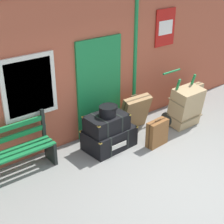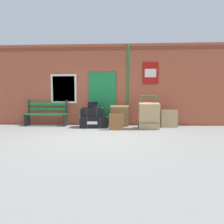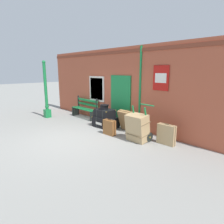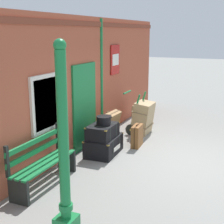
% 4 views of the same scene
% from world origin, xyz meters
% --- Properties ---
extents(ground_plane, '(60.00, 60.00, 0.00)m').
position_xyz_m(ground_plane, '(0.00, 0.00, 0.00)').
color(ground_plane, gray).
extents(brick_facade, '(10.40, 0.35, 3.20)m').
position_xyz_m(brick_facade, '(-0.01, 2.60, 1.60)').
color(brick_facade, '#AD5138').
rests_on(brick_facade, ground).
extents(lamp_post, '(0.28, 0.28, 2.76)m').
position_xyz_m(lamp_post, '(-3.49, 0.82, 1.04)').
color(lamp_post, '#197A3D').
rests_on(lamp_post, ground).
extents(platform_bench, '(1.60, 0.43, 1.01)m').
position_xyz_m(platform_bench, '(-2.17, 2.16, 0.44)').
color(platform_bench, '#197A3D').
rests_on(platform_bench, ground).
extents(steamer_trunk_base, '(1.05, 0.71, 0.43)m').
position_xyz_m(steamer_trunk_base, '(-0.23, 1.80, 0.21)').
color(steamer_trunk_base, black).
rests_on(steamer_trunk_base, ground).
extents(steamer_trunk_middle, '(0.82, 0.56, 0.33)m').
position_xyz_m(steamer_trunk_middle, '(-0.30, 1.80, 0.58)').
color(steamer_trunk_middle, black).
rests_on(steamer_trunk_middle, steamer_trunk_base).
extents(round_hatbox, '(0.37, 0.35, 0.20)m').
position_xyz_m(round_hatbox, '(-0.29, 1.77, 0.85)').
color(round_hatbox, black).
rests_on(round_hatbox, steamer_trunk_middle).
extents(porters_trolley, '(0.71, 0.67, 1.18)m').
position_xyz_m(porters_trolley, '(1.70, 1.65, 0.27)').
color(porters_trolley, black).
rests_on(porters_trolley, ground).
extents(large_brown_trunk, '(0.70, 0.55, 0.93)m').
position_xyz_m(large_brown_trunk, '(1.70, 1.48, 0.46)').
color(large_brown_trunk, tan).
rests_on(large_brown_trunk, ground).
extents(suitcase_umber, '(0.70, 0.45, 0.81)m').
position_xyz_m(suitcase_umber, '(0.69, 2.07, 0.40)').
color(suitcase_umber, olive).
rests_on(suitcase_umber, ground).
extents(suitcase_caramel, '(0.61, 0.18, 0.69)m').
position_xyz_m(suitcase_caramel, '(2.50, 1.93, 0.32)').
color(suitcase_caramel, tan).
rests_on(suitcase_caramel, ground).
extents(suitcase_oxblood, '(0.50, 0.23, 0.59)m').
position_xyz_m(suitcase_oxblood, '(0.58, 1.26, 0.28)').
color(suitcase_oxblood, brown).
rests_on(suitcase_oxblood, ground).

